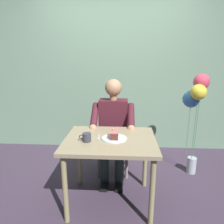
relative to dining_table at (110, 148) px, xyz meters
name	(u,v)px	position (x,y,z in m)	size (l,w,h in m)	color
ground_plane	(110,201)	(0.00, 0.00, -0.63)	(14.00, 14.00, 0.00)	#433448
cafe_rear_panel	(116,59)	(0.00, -1.49, 0.87)	(6.40, 0.12, 3.00)	gray
dining_table	(110,148)	(0.00, 0.00, 0.00)	(0.91, 0.74, 0.73)	tan
chair	(114,136)	(0.00, -0.71, -0.15)	(0.42, 0.42, 0.89)	gray
seated_person	(113,128)	(0.00, -0.54, 0.02)	(0.53, 0.58, 1.26)	#4C1A26
dessert_plate	(114,138)	(-0.04, 0.00, 0.10)	(0.25, 0.25, 0.01)	white
cake_slice	(114,134)	(-0.04, 0.00, 0.15)	(0.08, 0.14, 0.09)	brown
coffee_cup	(87,137)	(0.22, 0.08, 0.14)	(0.12, 0.08, 0.08)	#383946
dessert_spoon	(98,138)	(0.12, -0.01, 0.10)	(0.03, 0.14, 0.01)	silver
balloon_display	(196,101)	(-1.03, -0.66, 0.36)	(0.29, 0.33, 1.33)	#B2C1C6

